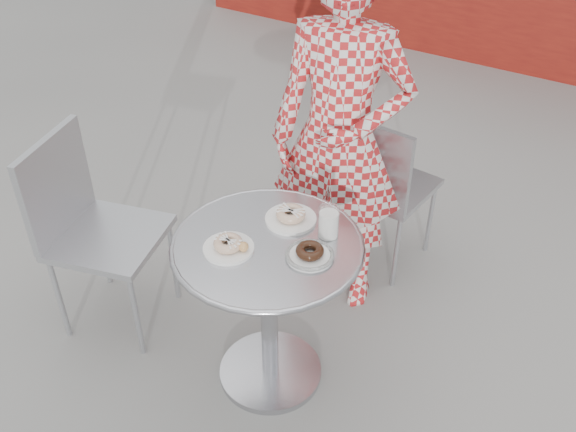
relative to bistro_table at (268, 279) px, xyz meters
The scene contains 9 objects.
ground 0.54m from the bistro_table, 113.74° to the left, with size 60.00×60.00×0.00m, color #989691.
bistro_table is the anchor object (origin of this frame).
chair_far 1.00m from the bistro_table, 86.75° to the left, with size 0.44×0.44×0.84m.
chair_left 0.83m from the bistro_table, behind, with size 0.54×0.53×0.91m.
seated_person 0.69m from the bistro_table, 94.02° to the left, with size 0.60×0.39×1.64m, color red.
plate_far 0.25m from the bistro_table, 89.93° to the left, with size 0.19×0.19×0.05m.
plate_near 0.24m from the bistro_table, 132.34° to the right, with size 0.18×0.18×0.05m.
plate_checker 0.25m from the bistro_table, ahead, with size 0.17×0.17×0.04m.
milk_cup 0.32m from the bistro_table, 43.37° to the left, with size 0.08×0.08×0.12m.
Camera 1 is at (1.03, -1.52, 2.17)m, focal length 40.00 mm.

